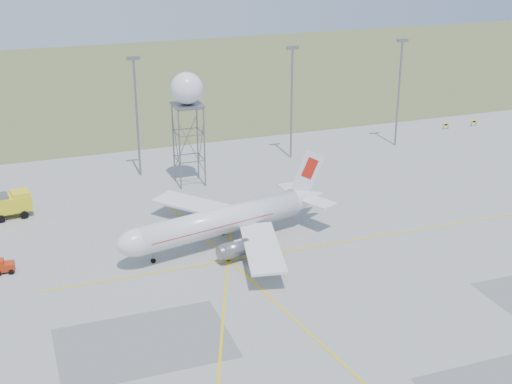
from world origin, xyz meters
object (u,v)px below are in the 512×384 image
object	(u,v)px
fire_truck	(0,207)
baggage_tug	(4,267)
radar_tower	(188,123)
airliner_main	(224,221)

from	to	relation	value
fire_truck	baggage_tug	size ratio (longest dim) A/B	3.94
fire_truck	radar_tower	bearing A→B (deg)	1.42
airliner_main	radar_tower	xyz separation A→B (m)	(1.76, 24.19, 7.13)
airliner_main	fire_truck	distance (m)	34.50
radar_tower	fire_truck	xyz separation A→B (m)	(-30.14, -4.62, -8.70)
airliner_main	radar_tower	bearing A→B (deg)	-106.96
radar_tower	baggage_tug	world-z (taller)	radar_tower
fire_truck	baggage_tug	world-z (taller)	fire_truck
fire_truck	baggage_tug	distance (m)	18.08
airliner_main	radar_tower	distance (m)	25.28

